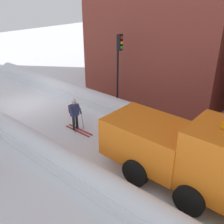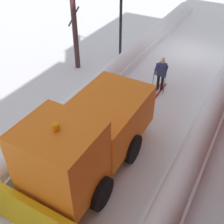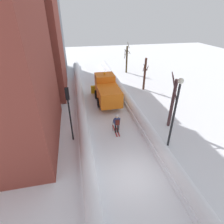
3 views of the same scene
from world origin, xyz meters
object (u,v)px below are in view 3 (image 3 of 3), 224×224
at_px(traffic_light_pole, 69,105).
at_px(bare_tree_mid, 145,74).
at_px(bare_tree_far, 127,59).
at_px(street_lamp, 176,107).
at_px(plow_truck, 107,90).
at_px(skier, 117,123).
at_px(bare_tree_near, 172,103).

bearing_deg(traffic_light_pole, bare_tree_mid, 43.05).
height_order(traffic_light_pole, bare_tree_far, bare_tree_far).
bearing_deg(traffic_light_pole, street_lamp, -18.08).
distance_m(plow_truck, bare_tree_far, 12.00).
bearing_deg(plow_truck, bare_tree_far, 63.23).
bearing_deg(bare_tree_mid, plow_truck, -153.57).
relative_size(skier, bare_tree_mid, 0.43).
bearing_deg(bare_tree_far, street_lamp, -96.10).
distance_m(traffic_light_pole, street_lamp, 7.76).
bearing_deg(bare_tree_near, traffic_light_pole, -178.84).
height_order(plow_truck, bare_tree_mid, bare_tree_mid).
bearing_deg(skier, plow_truck, 87.45).
bearing_deg(street_lamp, plow_truck, 111.09).
height_order(traffic_light_pole, bare_tree_near, bare_tree_near).
relative_size(skier, bare_tree_far, 0.36).
bearing_deg(skier, street_lamp, -34.87).
bearing_deg(bare_tree_mid, traffic_light_pole, -136.95).
relative_size(plow_truck, street_lamp, 1.08).
distance_m(traffic_light_pole, bare_tree_far, 19.38).
bearing_deg(traffic_light_pole, plow_truck, 56.96).
xyz_separation_m(plow_truck, traffic_light_pole, (-4.05, -6.22, 1.69)).
distance_m(street_lamp, bare_tree_mid, 11.70).
xyz_separation_m(bare_tree_near, bare_tree_far, (0.69, 16.73, -0.01)).
bearing_deg(bare_tree_mid, bare_tree_far, 91.38).
height_order(skier, bare_tree_near, bare_tree_near).
xyz_separation_m(street_lamp, bare_tree_mid, (2.26, 11.40, -1.34)).
distance_m(plow_truck, bare_tree_near, 7.71).
relative_size(plow_truck, bare_tree_far, 1.19).
xyz_separation_m(bare_tree_near, bare_tree_mid, (0.88, 8.82, -0.20)).
bearing_deg(skier, bare_tree_near, 0.86).
bearing_deg(street_lamp, bare_tree_far, 83.90).
bearing_deg(bare_tree_mid, street_lamp, -101.20).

